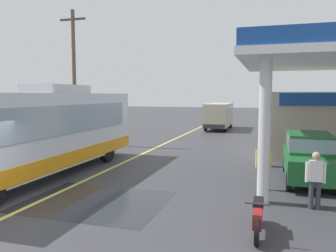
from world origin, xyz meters
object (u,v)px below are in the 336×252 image
(coach_bus_main, at_px, (43,133))
(pedestrian_by_shop, at_px, (264,163))
(car_at_pump, at_px, (309,155))
(minibus_opposing_lane, at_px, (219,114))
(pedestrian_near_pump, at_px, (315,177))
(motorcycle_parked_forecourt, at_px, (258,215))

(coach_bus_main, xyz_separation_m, pedestrian_by_shop, (8.50, 0.50, -0.79))
(coach_bus_main, xyz_separation_m, car_at_pump, (10.12, 2.23, -0.71))
(coach_bus_main, height_order, minibus_opposing_lane, coach_bus_main)
(minibus_opposing_lane, xyz_separation_m, pedestrian_near_pump, (5.89, -21.40, -0.54))
(coach_bus_main, distance_m, pedestrian_by_shop, 8.55)
(coach_bus_main, relative_size, pedestrian_by_shop, 6.65)
(motorcycle_parked_forecourt, bearing_deg, minibus_opposing_lane, 100.57)
(car_at_pump, bearing_deg, pedestrian_by_shop, -133.14)
(motorcycle_parked_forecourt, height_order, pedestrian_by_shop, pedestrian_by_shop)
(minibus_opposing_lane, height_order, pedestrian_near_pump, minibus_opposing_lane)
(motorcycle_parked_forecourt, height_order, pedestrian_near_pump, pedestrian_near_pump)
(car_at_pump, bearing_deg, pedestrian_near_pump, -92.87)
(coach_bus_main, height_order, pedestrian_near_pump, coach_bus_main)
(minibus_opposing_lane, bearing_deg, motorcycle_parked_forecourt, -79.43)
(pedestrian_near_pump, bearing_deg, pedestrian_by_shop, 131.73)
(pedestrian_by_shop, bearing_deg, coach_bus_main, -176.61)
(minibus_opposing_lane, bearing_deg, pedestrian_near_pump, -74.60)
(motorcycle_parked_forecourt, distance_m, pedestrian_by_shop, 3.87)
(motorcycle_parked_forecourt, bearing_deg, pedestrian_near_pump, 56.19)
(car_at_pump, bearing_deg, motorcycle_parked_forecourt, -106.56)
(minibus_opposing_lane, height_order, motorcycle_parked_forecourt, minibus_opposing_lane)
(pedestrian_near_pump, relative_size, pedestrian_by_shop, 1.00)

